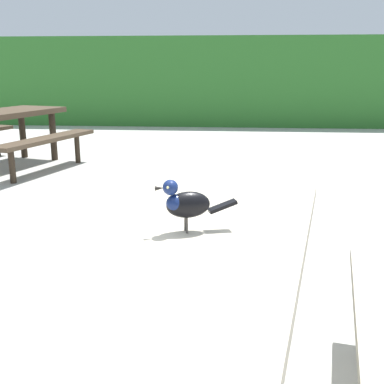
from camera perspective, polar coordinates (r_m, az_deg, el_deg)
ground_plane at (r=2.17m, az=-2.38°, el=-21.33°), size 60.00×60.00×0.00m
hedge_wall at (r=11.61m, az=3.83°, el=13.25°), size 28.00×2.34×1.94m
picnic_table_foreground at (r=1.64m, az=-0.50°, el=-11.35°), size 1.99×2.02×0.74m
bird_grackle at (r=1.57m, az=-0.84°, el=-1.31°), size 0.28×0.13×0.18m
picnic_table_mid_left at (r=6.61m, az=-22.11°, el=7.45°), size 2.09×2.11×0.74m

